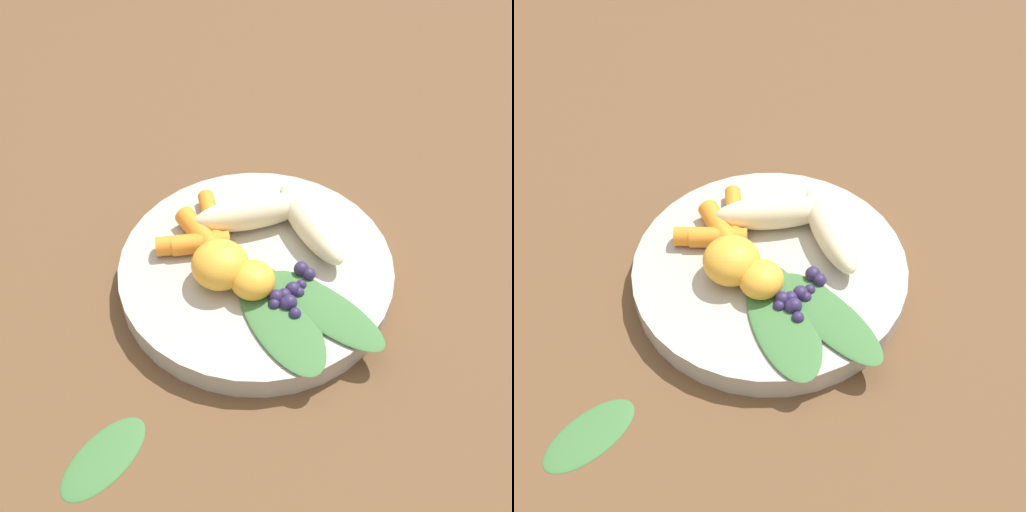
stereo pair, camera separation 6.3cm
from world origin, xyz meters
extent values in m
plane|color=brown|center=(0.00, 0.00, 0.00)|extent=(2.40, 2.40, 0.00)
cylinder|color=#B2AD9E|center=(0.00, 0.00, 0.01)|extent=(0.26, 0.26, 0.03)
ellipsoid|color=beige|center=(-0.04, -0.03, 0.04)|extent=(0.10, 0.10, 0.03)
ellipsoid|color=beige|center=(-0.06, 0.03, 0.04)|extent=(0.09, 0.11, 0.03)
ellipsoid|color=#F4A833|center=(0.03, 0.01, 0.04)|extent=(0.04, 0.04, 0.03)
ellipsoid|color=#F4A833|center=(0.03, -0.02, 0.04)|extent=(0.05, 0.05, 0.04)
cylinder|color=orange|center=(-0.02, -0.06, 0.03)|extent=(0.06, 0.06, 0.02)
cylinder|color=orange|center=(0.00, -0.06, 0.03)|extent=(0.04, 0.06, 0.02)
cylinder|color=orange|center=(0.01, -0.05, 0.03)|extent=(0.05, 0.05, 0.02)
cylinder|color=orange|center=(0.02, -0.07, 0.03)|extent=(0.05, 0.05, 0.02)
sphere|color=#2D234C|center=(0.04, 0.04, 0.03)|extent=(0.01, 0.01, 0.01)
sphere|color=#2D234C|center=(0.03, 0.05, 0.03)|extent=(0.01, 0.01, 0.01)
sphere|color=#2D234C|center=(0.03, 0.04, 0.03)|extent=(0.01, 0.01, 0.01)
sphere|color=#2D234C|center=(-0.01, 0.05, 0.03)|extent=(0.01, 0.01, 0.01)
sphere|color=#2D234C|center=(0.02, 0.05, 0.03)|extent=(0.01, 0.01, 0.01)
sphere|color=#2D234C|center=(0.01, 0.05, 0.03)|extent=(0.01, 0.01, 0.01)
sphere|color=#2D234C|center=(0.04, 0.06, 0.03)|extent=(0.01, 0.01, 0.01)
sphere|color=#2D234C|center=(-0.01, 0.04, 0.03)|extent=(0.01, 0.01, 0.01)
sphere|color=#2D234C|center=(0.02, 0.05, 0.03)|extent=(0.01, 0.01, 0.01)
sphere|color=#2D234C|center=(0.03, 0.04, 0.03)|extent=(0.01, 0.01, 0.01)
sphere|color=#2D234C|center=(0.03, 0.05, 0.03)|extent=(0.01, 0.01, 0.01)
cylinder|color=white|center=(0.01, 0.07, 0.03)|extent=(0.04, 0.04, 0.00)
ellipsoid|color=#3D7038|center=(0.04, 0.05, 0.03)|extent=(0.12, 0.14, 0.00)
ellipsoid|color=#3D7038|center=(0.02, 0.08, 0.03)|extent=(0.07, 0.13, 0.00)
ellipsoid|color=#3D7038|center=(0.22, -0.01, 0.00)|extent=(0.09, 0.05, 0.01)
camera|label=1|loc=(0.37, 0.21, 0.50)|focal=47.89mm
camera|label=2|loc=(0.33, 0.26, 0.50)|focal=47.89mm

